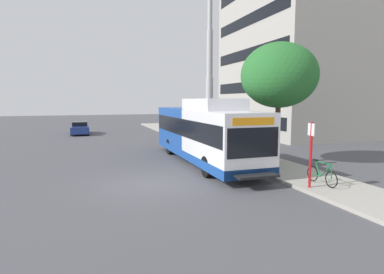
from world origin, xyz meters
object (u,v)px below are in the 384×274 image
at_px(bicycle_parked, 322,174).
at_px(bus_stop_sign_pole, 311,150).
at_px(parked_car_far_lane, 80,128).
at_px(street_tree_near_stop, 279,76).
at_px(transit_bus, 203,133).

bearing_deg(bicycle_parked, bus_stop_sign_pole, -163.88).
relative_size(bicycle_parked, parked_car_far_lane, 0.39).
distance_m(bus_stop_sign_pole, street_tree_near_stop, 6.22).
bearing_deg(bicycle_parked, parked_car_far_lane, 110.76).
distance_m(transit_bus, parked_car_far_lane, 19.72).
height_order(bus_stop_sign_pole, parked_car_far_lane, bus_stop_sign_pole).
relative_size(transit_bus, street_tree_near_stop, 1.87).
xyz_separation_m(transit_bus, parked_car_far_lane, (-6.89, 18.44, -1.04)).
bearing_deg(street_tree_near_stop, transit_bus, 152.33).
relative_size(transit_bus, parked_car_far_lane, 2.72).
relative_size(transit_bus, bus_stop_sign_pole, 4.71).
bearing_deg(parked_car_far_lane, bicycle_parked, -69.24).
height_order(street_tree_near_stop, parked_car_far_lane, street_tree_near_stop).
height_order(transit_bus, parked_car_far_lane, transit_bus).
height_order(transit_bus, bicycle_parked, transit_bus).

